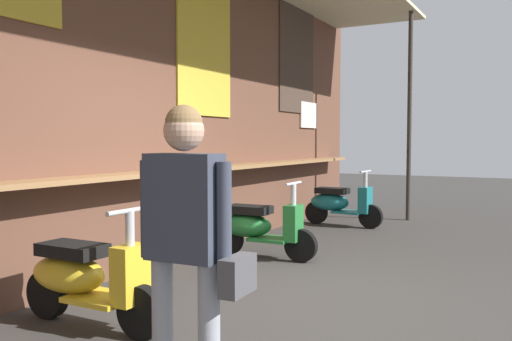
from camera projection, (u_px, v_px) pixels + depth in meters
The scene contains 6 objects.
ground_plane at pixel (286, 299), 5.03m from camera, with size 37.19×37.19×0.00m, color #383533.
market_stall_facade at pixel (127, 76), 5.84m from camera, with size 13.28×2.07×3.98m.
scooter_yellow at pixel (84, 278), 4.26m from camera, with size 0.46×1.40×0.97m.
scooter_green at pixel (258, 227), 6.77m from camera, with size 0.47×1.40×0.97m.
scooter_teal at pixel (338, 203), 9.33m from camera, with size 0.48×1.40×0.97m.
shopper_with_handbag at pixel (187, 225), 2.93m from camera, with size 0.28×0.65×1.66m.
Camera 1 is at (-4.48, -2.13, 1.47)m, focal length 37.98 mm.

